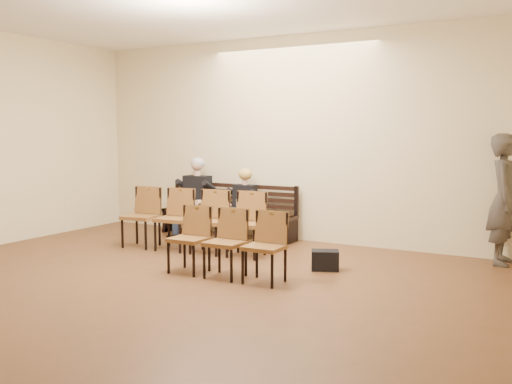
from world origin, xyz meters
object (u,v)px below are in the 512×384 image
seated_man (194,196)px  seated_woman (242,208)px  bench (227,224)px  bag (325,260)px  laptop (188,205)px  water_bottle (238,210)px  chair_row_front (225,243)px  passerby (505,190)px  chair_row_back (191,221)px

seated_man → seated_woman: seated_man is taller
bench → bag: size_ratio=7.14×
seated_woman → laptop: size_ratio=3.54×
bench → bag: 2.88m
seated_woman → water_bottle: 0.32m
bench → chair_row_front: chair_row_front is taller
passerby → chair_row_back: passerby is taller
bench → bag: (2.49, -1.46, -0.09)m
seated_man → water_bottle: seated_man is taller
bench → chair_row_front: 2.90m
bag → chair_row_front: (-0.97, -1.00, 0.31)m
chair_row_front → seated_woman: bearing=115.1°
chair_row_back → seated_man: bearing=117.2°
seated_man → chair_row_front: bearing=-47.4°
passerby → water_bottle: bearing=96.1°
chair_row_back → water_bottle: bearing=66.8°
bench → chair_row_back: size_ratio=1.09×
water_bottle → chair_row_back: (-0.28, -0.94, -0.06)m
seated_man → water_bottle: bearing=-15.1°
passerby → bag: bearing=126.0°
bench → laptop: laptop is taller
laptop → bag: bearing=-7.1°
chair_row_front → chair_row_back: size_ratio=0.67×
water_bottle → passerby: size_ratio=0.10×
seated_man → seated_woman: (1.01, 0.00, -0.16)m
water_bottle → bench: bearing=138.7°
seated_woman → chair_row_front: 2.60m
seated_woman → passerby: (4.16, 0.22, 0.51)m
water_bottle → passerby: 4.12m
bench → chair_row_back: (0.19, -1.36, 0.26)m
laptop → chair_row_front: 3.10m
seated_man → passerby: passerby is taller
chair_row_back → bag: bearing=-8.8°
water_bottle → chair_row_front: bearing=-63.0°
bag → chair_row_front: size_ratio=0.23×
water_bottle → passerby: bearing=7.3°
water_bottle → chair_row_back: 0.99m
passerby → chair_row_back: bearing=107.4°
chair_row_front → chair_row_back: (-1.32, 1.10, 0.05)m
seated_woman → chair_row_back: 1.26m
seated_man → bag: bearing=-23.2°
bench → seated_man: (-0.63, -0.12, 0.48)m
seated_man → chair_row_back: bearing=-56.4°
laptop → chair_row_front: (2.19, -2.19, -0.12)m
chair_row_front → chair_row_back: 1.72m
bench → seated_woman: size_ratio=2.36×
passerby → chair_row_back: size_ratio=0.89×
chair_row_front → bench: bearing=120.8°
seated_man → water_bottle: (1.11, -0.30, -0.15)m
bag → water_bottle: bearing=152.6°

